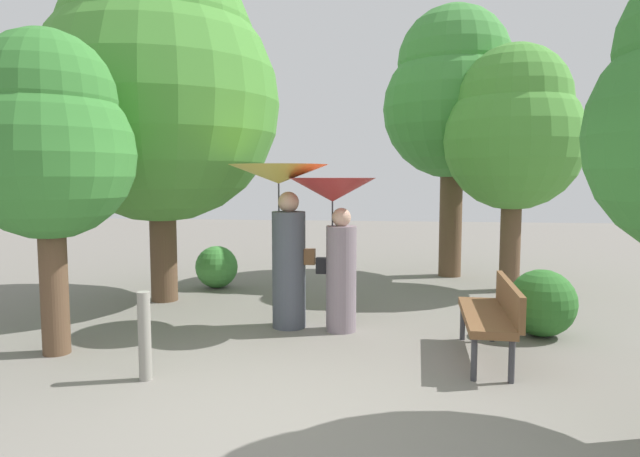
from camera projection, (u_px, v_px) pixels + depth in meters
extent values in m
plane|color=slate|center=(272.00, 417.00, 4.44)|extent=(40.00, 40.00, 0.00)
cylinder|color=#474C56|center=(289.00, 270.00, 7.03)|extent=(0.43, 0.43, 1.49)
sphere|color=tan|center=(289.00, 202.00, 6.95)|extent=(0.27, 0.27, 0.27)
cylinder|color=#333338|center=(279.00, 218.00, 6.99)|extent=(0.02, 0.02, 0.87)
cone|color=#D8C64C|center=(279.00, 174.00, 6.94)|extent=(1.26, 1.26, 0.24)
cube|color=brown|center=(310.00, 257.00, 6.96)|extent=(0.14, 0.10, 0.20)
cylinder|color=gray|center=(341.00, 279.00, 6.87)|extent=(0.38, 0.38, 1.32)
sphere|color=tan|center=(341.00, 217.00, 6.80)|extent=(0.24, 0.24, 0.24)
cylinder|color=#333338|center=(332.00, 232.00, 6.84)|extent=(0.02, 0.02, 0.76)
cone|color=#B22D2D|center=(332.00, 190.00, 6.79)|extent=(1.07, 1.07, 0.29)
cube|color=black|center=(322.00, 266.00, 6.91)|extent=(0.14, 0.10, 0.20)
cylinder|color=#38383D|center=(463.00, 322.00, 6.52)|extent=(0.06, 0.06, 0.44)
cylinder|color=#38383D|center=(492.00, 323.00, 6.46)|extent=(0.06, 0.06, 0.44)
cylinder|color=#38383D|center=(474.00, 358.00, 5.20)|extent=(0.06, 0.06, 0.44)
cylinder|color=#38383D|center=(512.00, 360.00, 5.15)|extent=(0.06, 0.06, 0.44)
cube|color=brown|center=(485.00, 316.00, 5.81)|extent=(0.52, 1.52, 0.08)
cube|color=brown|center=(509.00, 299.00, 5.75)|extent=(0.14, 1.50, 0.35)
cylinder|color=brown|center=(51.00, 222.00, 5.90)|extent=(0.29, 0.29, 2.88)
sphere|color=#387F33|center=(48.00, 154.00, 5.83)|extent=(1.81, 1.81, 1.81)
sphere|color=#387F33|center=(46.00, 99.00, 5.78)|extent=(1.45, 1.45, 1.45)
cylinder|color=brown|center=(512.00, 192.00, 9.21)|extent=(0.34, 0.34, 3.35)
sphere|color=#4C9338|center=(513.00, 141.00, 9.13)|extent=(2.29, 2.29, 2.29)
sphere|color=#4C9338|center=(515.00, 100.00, 9.07)|extent=(1.83, 1.83, 1.83)
cylinder|color=brown|center=(161.00, 170.00, 8.44)|extent=(0.41, 0.41, 4.06)
sphere|color=#4C9338|center=(160.00, 103.00, 8.34)|extent=(3.63, 3.63, 3.63)
sphere|color=#4C9338|center=(158.00, 48.00, 8.27)|extent=(2.90, 2.90, 2.90)
cylinder|color=brown|center=(452.00, 165.00, 10.57)|extent=(0.43, 0.43, 4.29)
sphere|color=#428C3D|center=(453.00, 109.00, 10.47)|extent=(2.64, 2.64, 2.64)
sphere|color=#428C3D|center=(454.00, 62.00, 10.39)|extent=(2.12, 2.12, 2.12)
sphere|color=#2D6B28|center=(542.00, 303.00, 6.67)|extent=(0.81, 0.81, 0.81)
sphere|color=#428C3D|center=(217.00, 267.00, 9.58)|extent=(0.73, 0.73, 0.73)
cylinder|color=gray|center=(145.00, 336.00, 5.21)|extent=(0.12, 0.12, 0.85)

